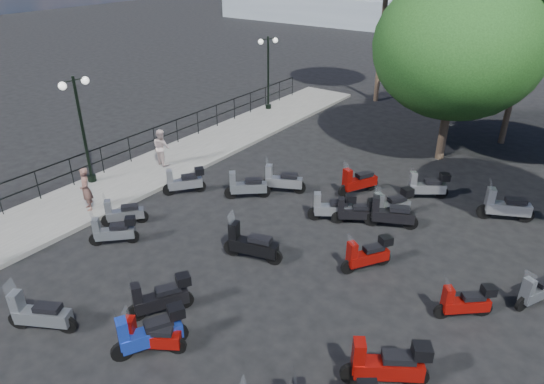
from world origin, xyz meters
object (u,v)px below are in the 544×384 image
Objects in this scene: scooter_22 at (391,205)px; scooter_26 at (387,365)px; lamp_post_2 at (268,68)px; lamp_post_1 at (82,124)px; scooter_9 at (246,187)px; scooter_29 at (505,207)px; scooter_3 at (114,231)px; scooter_15 at (251,245)px; scooter_8 at (160,298)px; scooter_21 at (367,255)px; scooter_27 at (537,291)px; scooter_2 at (123,214)px; scooter_10 at (333,208)px; scooter_5 at (282,181)px; scooter_28 at (465,302)px; scooter_4 at (184,182)px; scooter_1 at (39,315)px; scooter_17 at (390,215)px; scooter_14 at (151,338)px; scooter_23 at (427,186)px; broadleaf_tree at (458,47)px; scooter_11 at (358,182)px; woman at (86,189)px; pedestrian_far at (161,147)px; scooter_16 at (355,211)px.

scooter_26 is (2.71, -6.60, 0.05)m from scooter_22.
scooter_22 is at bearing -10.21° from lamp_post_2.
scooter_9 is at bearing 24.25° from lamp_post_1.
lamp_post_2 is 14.50m from scooter_29.
scooter_3 is at bearing 75.76° from scooter_22.
lamp_post_1 reaches higher than scooter_15.
scooter_21 is at bearing -94.16° from scooter_8.
scooter_2 is at bearing 43.36° from scooter_27.
lamp_post_1 is 2.85× the size of scooter_10.
scooter_27 is (4.80, -1.98, -0.09)m from scooter_22.
scooter_5 is 0.88× the size of scooter_15.
lamp_post_1 is 14.03m from scooter_28.
scooter_10 is 0.79× the size of scooter_15.
scooter_4 is 0.97× the size of scooter_27.
scooter_27 is (11.81, 3.52, -0.00)m from scooter_2.
scooter_8 is at bearing -167.82° from scooter_2.
scooter_1 is 0.99× the size of scooter_5.
scooter_17 is at bearing -102.30° from scooter_10.
scooter_29 is at bearing -54.13° from scooter_15.
scooter_23 reaches higher than scooter_14.
scooter_26 is (4.25, -5.36, 0.07)m from scooter_10.
broadleaf_tree is (-5.16, 8.11, 4.29)m from scooter_27.
scooter_10 is at bearing -7.77° from scooter_21.
scooter_29 reaches higher than scooter_9.
scooter_26 reaches higher than scooter_17.
scooter_4 is 0.18× the size of broadleaf_tree.
broadleaf_tree is at bearing -77.73° from scooter_11.
scooter_11 is 8.82m from scooter_26.
lamp_post_2 reaches higher than scooter_26.
scooter_2 is (3.30, -12.71, -1.94)m from lamp_post_2.
lamp_post_1 is at bearing 72.33° from scooter_15.
broadleaf_tree is at bearing -79.18° from scooter_2.
scooter_14 is 0.82× the size of scooter_17.
scooter_9 is 0.85× the size of scooter_11.
scooter_1 is at bearing 127.68° from scooter_17.
broadleaf_tree reaches higher than scooter_4.
woman is at bearing 32.83° from scooter_14.
scooter_28 is at bearing -114.08° from scooter_8.
pedestrian_far is 13.03m from scooter_29.
scooter_1 is 1.29× the size of scooter_28.
scooter_4 is at bearing -126.87° from broadleaf_tree.
scooter_11 is 0.93× the size of scooter_29.
woman reaches higher than scooter_27.
scooter_22 is (0.83, 1.00, 0.05)m from scooter_16.
scooter_17 is at bearing -118.31° from scooter_9.
scooter_2 reaches higher than scooter_27.
scooter_4 is at bearing 51.30° from scooter_22.
broadleaf_tree reaches higher than scooter_16.
scooter_11 is at bearing -28.47° from scooter_10.
lamp_post_2 is 2.56× the size of pedestrian_far.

